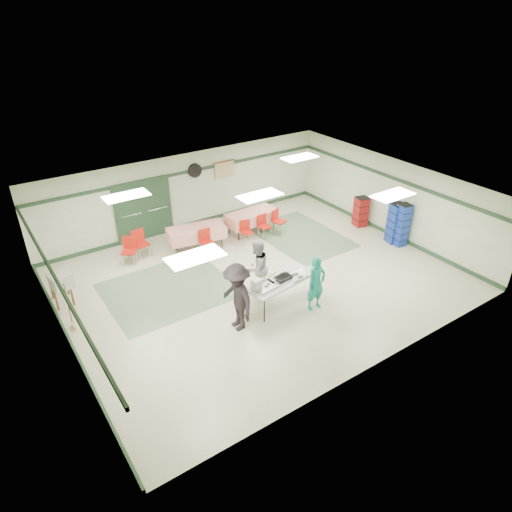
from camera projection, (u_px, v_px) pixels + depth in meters
floor at (259, 279)px, 13.64m from camera, size 11.00×11.00×0.00m
ceiling at (260, 195)px, 12.31m from camera, size 11.00×11.00×0.00m
wall_back at (188, 191)px, 16.21m from camera, size 11.00×0.00×11.00m
wall_front at (379, 320)px, 9.74m from camera, size 11.00×0.00×11.00m
wall_left at (59, 302)px, 10.29m from camera, size 0.00×9.00×9.00m
wall_right at (391, 197)px, 15.66m from camera, size 0.00×9.00×9.00m
trim_back at (187, 172)px, 15.84m from camera, size 11.00×0.06×0.10m
baseboard_back at (191, 224)px, 16.83m from camera, size 11.00×0.06×0.12m
trim_left at (54, 276)px, 9.96m from camera, size 0.06×9.00×0.10m
baseboard_left at (72, 346)px, 10.94m from camera, size 0.06×9.00×0.12m
trim_right at (394, 178)px, 15.30m from camera, size 0.06×9.00×0.10m
baseboard_right at (385, 231)px, 16.28m from camera, size 0.06×9.00×0.12m
green_patch_a at (168, 290)px, 13.14m from camera, size 3.50×3.00×0.01m
green_patch_b at (301, 236)px, 16.09m from camera, size 2.50×3.50×0.01m
double_door_left at (130, 213)px, 15.24m from camera, size 0.90×0.06×2.10m
double_door_right at (157, 207)px, 15.70m from camera, size 0.90×0.06×2.10m
door_frame at (144, 210)px, 15.45m from camera, size 2.00×0.03×2.15m
wall_fan at (195, 171)px, 15.96m from camera, size 0.50×0.10×0.50m
scroll_banner at (225, 170)px, 16.65m from camera, size 0.80×0.02×0.60m
serving_table at (280, 281)px, 12.22m from camera, size 2.12×1.08×0.76m
sheet_tray_right at (297, 275)px, 12.38m from camera, size 0.69×0.56×0.02m
sheet_tray_mid at (277, 278)px, 12.26m from camera, size 0.63×0.51×0.02m
sheet_tray_left at (266, 287)px, 11.89m from camera, size 0.66×0.53×0.02m
baking_pan at (283, 278)px, 12.22m from camera, size 0.51×0.36×0.08m
foam_box_stack at (256, 284)px, 11.78m from camera, size 0.26×0.24×0.27m
volunteer_teal at (316, 284)px, 12.02m from camera, size 0.57×0.38×1.54m
volunteer_grey at (257, 267)px, 12.64m from camera, size 0.95×0.83×1.65m
volunteer_dark at (237, 297)px, 11.21m from camera, size 0.73×1.21×1.84m
dining_table_a at (252, 217)px, 16.13m from camera, size 1.84×0.85×0.77m
dining_table_b at (196, 233)px, 15.06m from camera, size 1.97×1.13×0.77m
chair_a at (263, 224)px, 15.81m from camera, size 0.39×0.39×0.82m
chair_b at (246, 229)px, 15.46m from camera, size 0.44×0.45×0.80m
chair_c at (277, 219)px, 16.09m from camera, size 0.52×0.52×0.87m
chair_d at (206, 240)px, 14.70m from camera, size 0.43×0.43×0.88m
chair_loose_a at (140, 241)px, 14.55m from camera, size 0.47×0.47×0.93m
chair_loose_b at (129, 248)px, 14.19m from camera, size 0.58×0.58×0.90m
crate_stack_blue_a at (395, 223)px, 15.37m from camera, size 0.52×0.52×1.41m
crate_stack_red at (361, 212)px, 16.58m from camera, size 0.50×0.50×1.10m
crate_stack_blue_b at (402, 225)px, 15.16m from camera, size 0.43×0.43×1.49m
printer_table at (59, 283)px, 12.32m from camera, size 0.53×0.80×0.74m
office_printer at (61, 281)px, 11.79m from camera, size 0.59×0.54×0.40m
broom at (68, 305)px, 11.30m from camera, size 0.08×0.22×1.35m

